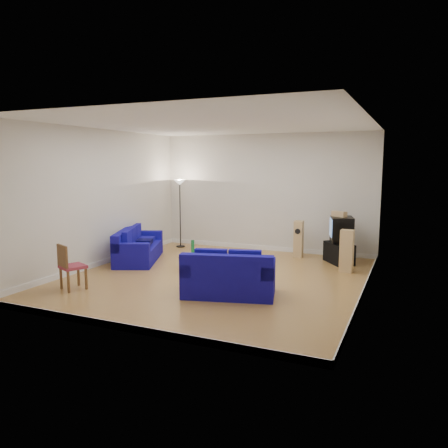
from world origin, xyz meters
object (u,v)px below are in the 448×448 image
at_px(coffee_table, 203,258).
at_px(tv_stand, 339,253).
at_px(sofa_loveseat, 229,279).
at_px(television, 342,228).
at_px(sofa_three_seat, 137,249).

distance_m(coffee_table, tv_stand, 3.37).
xyz_separation_m(coffee_table, tv_stand, (2.68, 2.04, -0.06)).
xyz_separation_m(sofa_loveseat, television, (1.46, 3.54, 0.55)).
xyz_separation_m(sofa_three_seat, coffee_table, (1.98, -0.30, 0.02)).
height_order(coffee_table, television, television).
xyz_separation_m(sofa_three_seat, television, (4.69, 1.78, 0.58)).
bearing_deg(sofa_loveseat, television, 52.85).
height_order(sofa_three_seat, tv_stand, sofa_three_seat).
bearing_deg(coffee_table, tv_stand, 37.26).
relative_size(coffee_table, tv_stand, 1.31).
bearing_deg(coffee_table, television, 37.42).
relative_size(sofa_three_seat, sofa_loveseat, 1.20).
bearing_deg(tv_stand, sofa_loveseat, -58.72).
distance_m(tv_stand, television, 0.62).
height_order(tv_stand, television, television).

